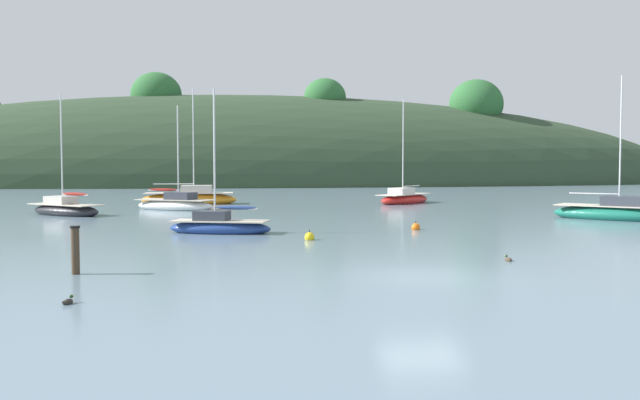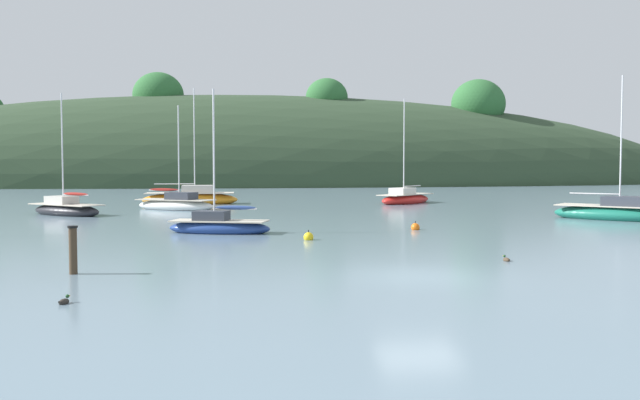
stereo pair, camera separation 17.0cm
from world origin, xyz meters
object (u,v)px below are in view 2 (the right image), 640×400
object	(u,v)px
mooring_buoy_outer	(415,227)
duck_lone_right	(64,302)
mooring_buoy_channel	(309,237)
sailboat_teal_outer	(66,209)
sailboat_orange_cutter	(614,213)
sailboat_black_sloop	(191,198)
duck_lead	(506,260)
sailboat_yellow_far	(405,199)
jetty_piling	(73,249)
sailboat_cream_ketch	(219,226)
sailboat_blue_center	(176,204)

from	to	relation	value
mooring_buoy_outer	duck_lone_right	xyz separation A→B (m)	(-13.42, -16.36, -0.07)
mooring_buoy_channel	sailboat_teal_outer	bearing A→B (deg)	129.34
sailboat_orange_cutter	mooring_buoy_channel	bearing A→B (deg)	-157.37
sailboat_black_sloop	duck_lead	size ratio (longest dim) A/B	22.96
sailboat_yellow_far	jetty_piling	distance (m)	39.53
sailboat_yellow_far	duck_lone_right	xyz separation A→B (m)	(-19.10, -38.73, -0.34)
sailboat_orange_cutter	jetty_piling	bearing A→B (deg)	-149.59
sailboat_cream_ketch	jetty_piling	distance (m)	12.51
sailboat_teal_outer	sailboat_blue_center	xyz separation A→B (m)	(6.75, 4.06, 0.01)
mooring_buoy_outer	duck_lead	xyz separation A→B (m)	(-0.06, -11.15, -0.07)
sailboat_teal_outer	duck_lead	distance (m)	31.04
sailboat_blue_center	sailboat_orange_cutter	xyz separation A→B (m)	(26.31, -12.68, 0.03)
duck_lead	sailboat_blue_center	bearing A→B (deg)	114.41
sailboat_yellow_far	duck_lead	distance (m)	34.01
duck_lone_right	jetty_piling	bearing A→B (deg)	98.81
sailboat_cream_ketch	duck_lead	bearing A→B (deg)	-48.60
mooring_buoy_outer	duck_lone_right	bearing A→B (deg)	-129.36
sailboat_blue_center	duck_lead	xyz separation A→B (m)	(12.79, -28.18, -0.33)
sailboat_orange_cutter	mooring_buoy_channel	distance (m)	21.00
sailboat_black_sloop	jetty_piling	distance (m)	35.93
mooring_buoy_channel	sailboat_blue_center	bearing A→B (deg)	108.47
sailboat_black_sloop	sailboat_blue_center	xyz separation A→B (m)	(-0.76, -7.00, -0.07)
sailboat_orange_cutter	duck_lone_right	xyz separation A→B (m)	(-26.89, -20.71, -0.36)
duck_lone_right	sailboat_teal_outer	bearing A→B (deg)	101.90
sailboat_teal_outer	sailboat_blue_center	distance (m)	7.88
sailboat_black_sloop	mooring_buoy_channel	distance (m)	28.44
sailboat_orange_cutter	mooring_buoy_channel	size ratio (longest dim) A/B	16.20
sailboat_yellow_far	duck_lone_right	world-z (taller)	sailboat_yellow_far
sailboat_blue_center	duck_lead	size ratio (longest dim) A/B	18.09
mooring_buoy_outer	jetty_piling	size ratio (longest dim) A/B	0.37
mooring_buoy_channel	mooring_buoy_outer	size ratio (longest dim) A/B	1.00
sailboat_orange_cutter	sailboat_black_sloop	bearing A→B (deg)	142.40
sailboat_teal_outer	sailboat_cream_ketch	bearing A→B (deg)	-53.14
mooring_buoy_outer	sailboat_blue_center	bearing A→B (deg)	127.03
sailboat_orange_cutter	mooring_buoy_channel	xyz separation A→B (m)	(-19.38, -8.08, -0.29)
sailboat_blue_center	mooring_buoy_channel	xyz separation A→B (m)	(6.94, -20.76, -0.26)
duck_lead	jetty_piling	size ratio (longest dim) A/B	0.29
sailboat_cream_ketch	mooring_buoy_channel	xyz separation A→B (m)	(3.88, -3.62, -0.21)
sailboat_blue_center	duck_lead	bearing A→B (deg)	-65.59
sailboat_teal_outer	mooring_buoy_outer	size ratio (longest dim) A/B	14.99
mooring_buoy_outer	jetty_piling	distance (m)	18.44
sailboat_teal_outer	sailboat_cream_ketch	distance (m)	16.36
sailboat_teal_outer	sailboat_black_sloop	bearing A→B (deg)	55.80
sailboat_cream_ketch	duck_lead	size ratio (longest dim) A/B	16.58
sailboat_teal_outer	sailboat_cream_ketch	world-z (taller)	sailboat_teal_outer
sailboat_yellow_far	sailboat_blue_center	world-z (taller)	sailboat_yellow_far
sailboat_black_sloop	duck_lone_right	distance (m)	40.41
sailboat_orange_cutter	duck_lone_right	bearing A→B (deg)	-142.40
sailboat_cream_ketch	duck_lead	xyz separation A→B (m)	(9.73, -11.04, -0.28)
sailboat_blue_center	sailboat_cream_ketch	size ratio (longest dim) A/B	1.09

